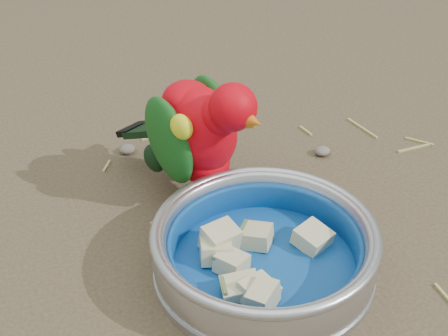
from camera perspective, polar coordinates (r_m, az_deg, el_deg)
name	(u,v)px	position (r m, az deg, el deg)	size (l,w,h in m)	color
ground	(295,295)	(0.73, 5.95, -10.42)	(60.00, 60.00, 0.00)	brown
food_bowl	(264,268)	(0.75, 3.32, -8.31)	(0.24, 0.24, 0.02)	#B2B2BA
bowl_wall	(265,247)	(0.73, 3.40, -6.57)	(0.24, 0.24, 0.04)	#B2B2BA
fruit_wedges	(264,252)	(0.73, 3.38, -6.98)	(0.14, 0.14, 0.03)	beige
lory_parrot	(200,141)	(0.81, -1.99, 2.27)	(0.10, 0.21, 0.17)	red
ground_debris	(277,244)	(0.79, 4.46, -6.30)	(0.90, 0.80, 0.01)	tan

